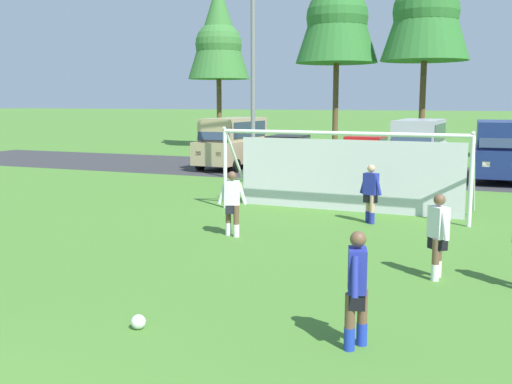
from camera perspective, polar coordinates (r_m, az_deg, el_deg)
The scene contains 16 objects.
ground_plane at distance 18.69m, azimuth 5.51°, elevation -1.79°, with size 400.00×400.00×0.00m, color #477A2D.
parking_lot_strip at distance 28.87m, azimuth 11.55°, elevation 1.76°, with size 52.00×8.40×0.01m, color #333335.
soccer_ball at distance 9.33m, azimuth -11.06°, elevation -11.97°, with size 0.22×0.22×0.22m.
soccer_goal at distance 18.42m, azimuth 8.43°, elevation 2.06°, with size 7.46×2.09×2.57m.
player_striker_near at distance 15.03m, azimuth -2.27°, elevation -1.12°, with size 0.74×0.37×1.64m.
player_midfield_center at distance 16.92m, azimuth 10.79°, elevation -0.17°, with size 0.70×0.39×1.64m.
player_defender_far at distance 11.93m, azimuth 16.83°, elevation -4.06°, with size 0.50×0.66×1.64m.
player_winger_left at distance 8.40m, azimuth 9.51°, elevation -9.13°, with size 0.33×0.75×1.64m.
parked_car_slot_far_left at distance 30.34m, azimuth -2.21°, elevation 4.79°, with size 2.41×4.91×2.52m.
parked_car_slot_left at distance 28.98m, azimuth 2.97°, elevation 3.69°, with size 2.15×4.26×1.72m.
parked_car_slot_center_left at distance 29.14m, azimuth 10.29°, elevation 3.59°, with size 2.09×4.23×1.72m.
parked_car_slot_center at distance 28.36m, azimuth 15.14°, elevation 4.23°, with size 2.33×4.87×2.52m.
parked_car_slot_center_right at distance 27.58m, azimuth 22.01°, elevation 3.79°, with size 2.37×4.89×2.52m.
tree_left_edge at distance 44.51m, azimuth -3.57°, elevation 14.75°, with size 4.43×4.43×11.82m.
tree_mid_left at distance 39.62m, azimuth 7.72°, elevation 17.40°, with size 5.15×5.15×13.74m.
street_lamp at distance 24.70m, azimuth 0.07°, elevation 10.49°, with size 2.00×0.32×8.05m.
Camera 1 is at (5.23, -2.62, 3.37)m, focal length 42.27 mm.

